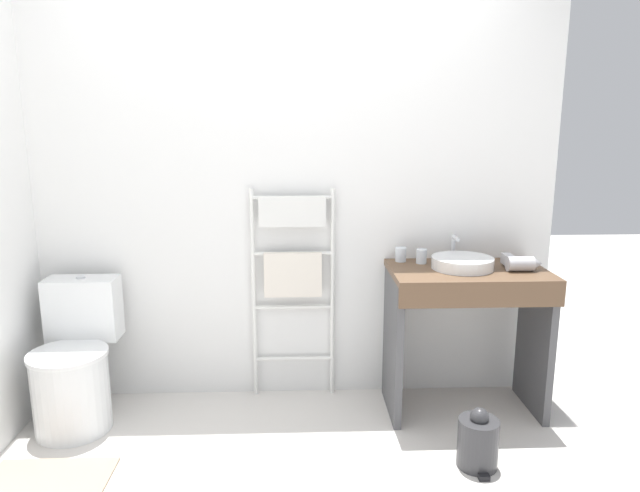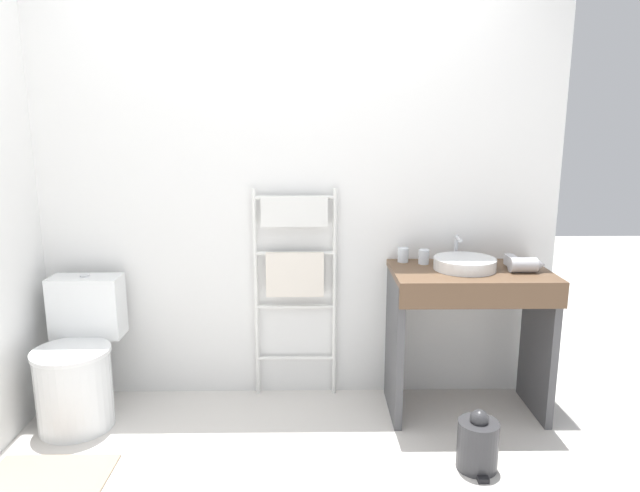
# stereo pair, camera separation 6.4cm
# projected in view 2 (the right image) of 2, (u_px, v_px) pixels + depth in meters

# --- Properties ---
(wall_back) EXTENTS (3.08, 0.12, 2.54)m
(wall_back) POSITION_uv_depth(u_px,v_px,m) (290.00, 182.00, 3.28)
(wall_back) COLOR white
(wall_back) RESTS_ON ground_plane
(toilet) EXTENTS (0.40, 0.55, 0.78)m
(toilet) POSITION_uv_depth(u_px,v_px,m) (78.00, 365.00, 3.08)
(toilet) COLOR white
(toilet) RESTS_ON ground_plane
(towel_radiator) EXTENTS (0.48, 0.06, 1.24)m
(towel_radiator) POSITION_uv_depth(u_px,v_px,m) (295.00, 260.00, 3.26)
(towel_radiator) COLOR white
(towel_radiator) RESTS_ON ground_plane
(vanity_counter) EXTENTS (0.84, 0.52, 0.83)m
(vanity_counter) POSITION_uv_depth(u_px,v_px,m) (469.00, 319.00, 3.12)
(vanity_counter) COLOR brown
(vanity_counter) RESTS_ON ground_plane
(sink_basin) EXTENTS (0.33, 0.33, 0.06)m
(sink_basin) POSITION_uv_depth(u_px,v_px,m) (465.00, 263.00, 3.08)
(sink_basin) COLOR white
(sink_basin) RESTS_ON vanity_counter
(faucet) EXTENTS (0.02, 0.10, 0.15)m
(faucet) POSITION_uv_depth(u_px,v_px,m) (457.00, 245.00, 3.24)
(faucet) COLOR silver
(faucet) RESTS_ON vanity_counter
(cup_near_wall) EXTENTS (0.06, 0.06, 0.08)m
(cup_near_wall) POSITION_uv_depth(u_px,v_px,m) (403.00, 255.00, 3.24)
(cup_near_wall) COLOR silver
(cup_near_wall) RESTS_ON vanity_counter
(cup_near_edge) EXTENTS (0.06, 0.06, 0.08)m
(cup_near_edge) POSITION_uv_depth(u_px,v_px,m) (424.00, 257.00, 3.20)
(cup_near_edge) COLOR silver
(cup_near_edge) RESTS_ON vanity_counter
(hair_dryer) EXTENTS (0.19, 0.19, 0.08)m
(hair_dryer) POSITION_uv_depth(u_px,v_px,m) (523.00, 264.00, 3.03)
(hair_dryer) COLOR #B7B7BC
(hair_dryer) RESTS_ON vanity_counter
(trash_bin) EXTENTS (0.19, 0.22, 0.30)m
(trash_bin) POSITION_uv_depth(u_px,v_px,m) (478.00, 443.00, 2.68)
(trash_bin) COLOR #333335
(trash_bin) RESTS_ON ground_plane
(bath_mat) EXTENTS (0.56, 0.36, 0.01)m
(bath_mat) POSITION_uv_depth(u_px,v_px,m) (47.00, 478.00, 2.61)
(bath_mat) COLOR gray
(bath_mat) RESTS_ON ground_plane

